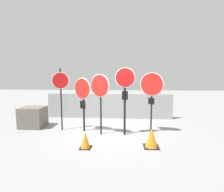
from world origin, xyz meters
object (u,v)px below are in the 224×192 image
Objects in this scene: stop_sign_1 at (83,94)px; traffic_cone_1 at (151,138)px; stop_sign_3 at (125,88)px; stop_sign_4 at (152,88)px; traffic_cone_0 at (85,140)px; stop_sign_0 at (61,86)px; storage_crate at (33,117)px; stop_sign_2 at (100,90)px.

stop_sign_1 is 3.11m from traffic_cone_1.
stop_sign_3 is at bearing 20.12° from stop_sign_1.
traffic_cone_0 is at bearing -120.12° from stop_sign_4.
stop_sign_0 is 2.66m from traffic_cone_0.
stop_sign_1 reaches higher than traffic_cone_1.
storage_crate is at bearing -158.82° from stop_sign_1.
traffic_cone_1 is at bearing -21.22° from storage_crate.
stop_sign_1 is 2.11m from traffic_cone_0.
stop_sign_4 is (1.02, 0.35, -0.04)m from stop_sign_3.
stop_sign_2 is 0.91× the size of stop_sign_3.
traffic_cone_1 is (2.04, 0.20, 0.05)m from traffic_cone_0.
stop_sign_3 reaches higher than traffic_cone_1.
traffic_cone_0 is at bearing -133.94° from stop_sign_3.
stop_sign_3 is at bearing 127.40° from traffic_cone_1.
stop_sign_2 is at bearing 148.68° from traffic_cone_1.
stop_sign_4 is at bearing 31.99° from stop_sign_1.
stop_sign_1 reaches higher than storage_crate.
stop_sign_2 is at bearing -179.42° from stop_sign_3.
storage_crate is at bearing 143.09° from traffic_cone_0.
traffic_cone_1 is at bearing -74.03° from stop_sign_4.
stop_sign_2 is at bearing 5.73° from stop_sign_1.
stop_sign_0 is at bearing -14.67° from storage_crate.
stop_sign_2 is 3.38m from storage_crate.
traffic_cone_1 is (-0.20, -1.43, -1.45)m from stop_sign_4.
stop_sign_0 is at bearing 170.48° from stop_sign_3.
stop_sign_3 is (0.92, 0.02, 0.08)m from stop_sign_2.
traffic_cone_1 is at bearing -53.02° from stop_sign_3.
storage_crate is (-2.30, 0.43, -1.08)m from stop_sign_1.
stop_sign_0 reaches higher than stop_sign_4.
traffic_cone_0 is (-0.29, -1.26, -1.46)m from stop_sign_2.
storage_crate is (-3.95, 0.78, -1.35)m from stop_sign_3.
stop_sign_0 is 3.57m from stop_sign_4.
stop_sign_2 is (0.73, -0.36, 0.19)m from stop_sign_1.
stop_sign_1 is 2.19× the size of storage_crate.
stop_sign_4 is at bearing 82.18° from traffic_cone_1.
storage_crate is (-3.03, 0.79, -1.27)m from stop_sign_2.
stop_sign_0 is 2.58m from stop_sign_3.
stop_sign_3 is at bearing 46.48° from traffic_cone_0.
stop_sign_1 is at bearing -10.66° from storage_crate.
stop_sign_1 is 3.54× the size of traffic_cone_1.
stop_sign_3 is 2.58× the size of storage_crate.
traffic_cone_0 is 0.85× the size of traffic_cone_1.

